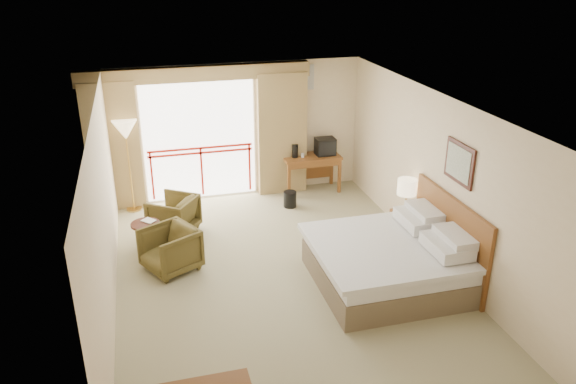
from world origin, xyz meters
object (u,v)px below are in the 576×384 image
object	(u,v)px
armchair_far	(175,232)
wastebasket	(290,199)
bed	(390,261)
side_table	(146,232)
nightstand	(405,228)
floor_lamp	(126,133)
table_lamp	(407,188)
desk	(310,163)
armchair_near	(172,269)
tv	(325,147)

from	to	relation	value
armchair_far	wastebasket	bearing A→B (deg)	137.71
bed	armchair_far	world-z (taller)	bed
bed	side_table	xyz separation A→B (m)	(-3.49, 1.98, -0.02)
bed	nightstand	bearing A→B (deg)	54.52
side_table	floor_lamp	bearing A→B (deg)	96.26
side_table	table_lamp	bearing A→B (deg)	-10.33
nightstand	wastebasket	world-z (taller)	nightstand
desk	side_table	world-z (taller)	desk
bed	table_lamp	xyz separation A→B (m)	(0.81, 1.19, 0.63)
wastebasket	armchair_far	bearing A→B (deg)	-166.97
table_lamp	floor_lamp	size ratio (longest dim) A/B	0.32
nightstand	table_lamp	bearing A→B (deg)	90.22
wastebasket	nightstand	bearing A→B (deg)	-52.33
bed	armchair_near	bearing A→B (deg)	158.07
tv	floor_lamp	xyz separation A→B (m)	(-3.93, -0.02, 0.60)
table_lamp	armchair_near	size ratio (longest dim) A/B	0.74
armchair_far	armchair_near	distance (m)	1.31
bed	desk	size ratio (longest dim) A/B	1.79
nightstand	side_table	bearing A→B (deg)	169.25
nightstand	tv	size ratio (longest dim) A/B	1.41
bed	side_table	bearing A→B (deg)	150.49
armchair_near	floor_lamp	world-z (taller)	floor_lamp
armchair_far	side_table	size ratio (longest dim) A/B	1.46
armchair_near	side_table	size ratio (longest dim) A/B	1.50
bed	desk	world-z (taller)	bed
nightstand	table_lamp	world-z (taller)	table_lamp
wastebasket	armchair_near	distance (m)	3.06
armchair_near	floor_lamp	xyz separation A→B (m)	(-0.54, 2.50, 1.55)
tv	nightstand	bearing A→B (deg)	-56.64
desk	tv	size ratio (longest dim) A/B	2.99
side_table	desk	bearing A→B (deg)	28.52
wastebasket	armchair_far	xyz separation A→B (m)	(-2.30, -0.53, -0.16)
nightstand	table_lamp	xyz separation A→B (m)	(0.00, 0.05, 0.73)
wastebasket	armchair_far	distance (m)	2.36
bed	side_table	distance (m)	4.01
table_lamp	floor_lamp	bearing A→B (deg)	150.26
bed	wastebasket	bearing A→B (deg)	102.72
armchair_far	floor_lamp	world-z (taller)	floor_lamp
armchair_far	floor_lamp	distance (m)	2.08
table_lamp	desk	size ratio (longest dim) A/B	0.48
nightstand	tv	bearing A→B (deg)	102.39
wastebasket	floor_lamp	bearing A→B (deg)	167.54
armchair_far	floor_lamp	xyz separation A→B (m)	(-0.69, 1.19, 1.55)
nightstand	tv	world-z (taller)	tv
table_lamp	side_table	size ratio (longest dim) A/B	1.11
desk	armchair_far	world-z (taller)	desk
tv	armchair_near	bearing A→B (deg)	-122.23
desk	armchair_far	bearing A→B (deg)	-159.70
side_table	floor_lamp	xyz separation A→B (m)	(-0.20, 1.79, 1.20)
desk	wastebasket	world-z (taller)	desk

